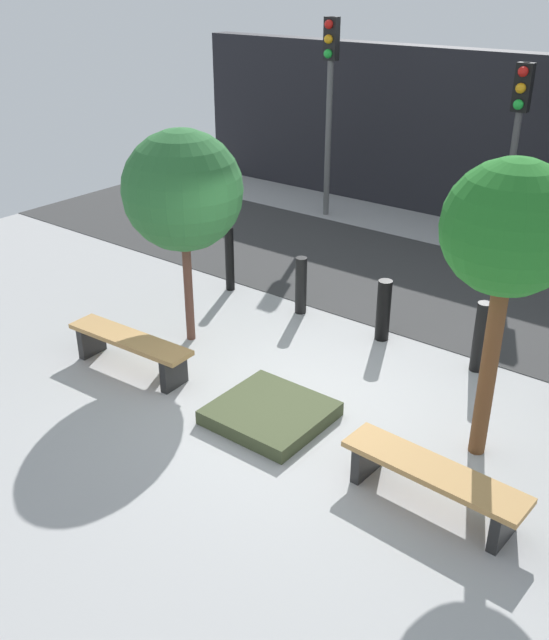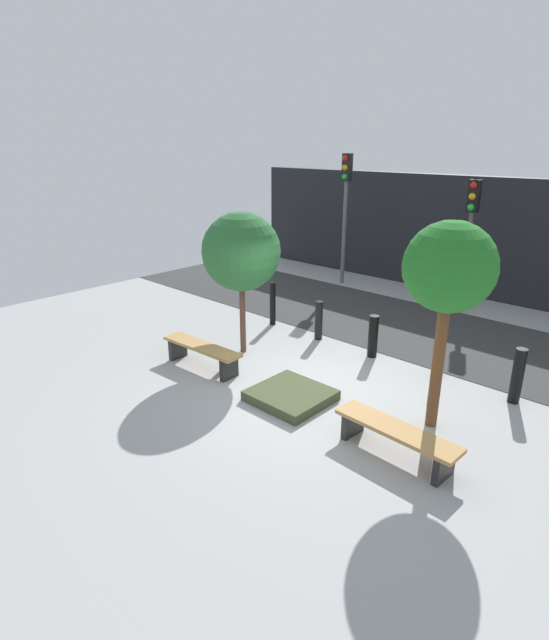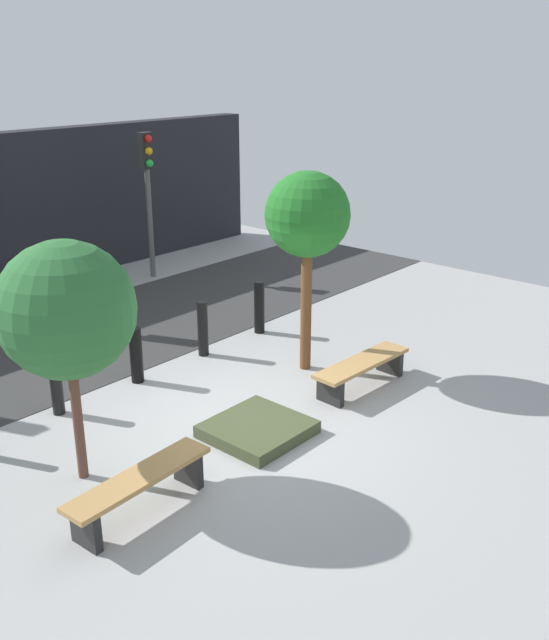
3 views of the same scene
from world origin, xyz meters
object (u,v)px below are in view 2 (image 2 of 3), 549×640
bollard_left (319,320)px  bollard_far_right (517,376)px  traffic_light_west (346,196)px  traffic_light_mid_west (470,222)px  bollard_far_left (273,304)px  bench_right (396,435)px  bollard_right (438,354)px  planter_bed (291,395)px  bollard_center (373,336)px  bench_left (202,351)px  tree_behind_left_bench (241,252)px  tree_behind_right_bench (449,270)px

bollard_left → bollard_far_right: size_ratio=0.90×
traffic_light_west → traffic_light_mid_west: bearing=-0.0°
bollard_far_left → bollard_left: bollard_far_left is taller
bench_right → bollard_right: bearing=107.6°
planter_bed → bollard_far_left: bollard_far_left is taller
bollard_center → bench_left: bearing=-127.9°
tree_behind_left_bench → tree_behind_right_bench: size_ratio=0.92×
tree_behind_right_bench → bollard_far_right: (0.69, 1.63, -1.99)m
bench_right → bollard_far_right: size_ratio=1.90×
traffic_light_west → tree_behind_right_bench: bearing=-44.6°
bollard_far_left → bollard_left: (1.40, 0.00, -0.09)m
bollard_right → traffic_light_mid_west: size_ratio=0.29×
traffic_light_mid_west → bollard_far_right: bearing=-56.3°
bollard_far_right → traffic_light_mid_west: (-2.81, 4.21, 1.81)m
bench_left → planter_bed: (2.12, 0.20, -0.26)m
tree_behind_right_bench → bollard_far_left: 5.55m
tree_behind_right_bench → traffic_light_west: size_ratio=0.82×
bench_left → bollard_left: bollard_left is taller
bench_right → bollard_right: size_ratio=1.94×
planter_bed → bollard_left: 2.92m
bench_right → bollard_right: 2.83m
bollard_right → bench_right: bearing=-75.3°
tree_behind_left_bench → traffic_light_west: bearing=106.1°
bollard_center → bollard_right: (1.40, 0.00, 0.03)m
bench_left → tree_behind_left_bench: size_ratio=0.64×
bollard_far_left → traffic_light_west: (-1.00, 4.21, 2.13)m
bench_right → bollard_far_right: bollard_far_right is taller
planter_bed → tree_behind_left_bench: bearing=157.0°
tree_behind_left_bench → bollard_right: tree_behind_left_bench is taller
bollard_left → traffic_light_west: 5.33m
planter_bed → bollard_center: bearing=90.0°
bench_left → bollard_left: bearing=72.4°
planter_bed → bollard_center: bollard_center is taller
bollard_far_left → traffic_light_mid_west: traffic_light_mid_west is taller
bench_left → traffic_light_mid_west: 7.51m
bollard_left → bollard_right: bollard_right is taller
bench_right → bollard_left: size_ratio=2.10×
planter_bed → bench_right: bearing=-5.4°
planter_bed → traffic_light_west: bearing=119.5°
bollard_far_right → traffic_light_mid_west: bearing=123.7°
bollard_center → traffic_light_mid_west: bearing=90.0°
planter_bed → bollard_far_right: bollard_far_right is taller
bollard_far_left → bollard_right: size_ratio=1.11×
tree_behind_right_bench → bollard_right: tree_behind_right_bench is taller
bollard_right → traffic_light_mid_west: traffic_light_mid_west is taller
bench_right → traffic_light_mid_west: bearing=109.9°
planter_bed → tree_behind_right_bench: size_ratio=0.39×
tree_behind_right_bench → bollard_right: (-0.72, 1.63, -2.01)m
bench_right → tree_behind_right_bench: tree_behind_right_bench is taller
bench_right → bollard_far_left: size_ratio=1.76×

